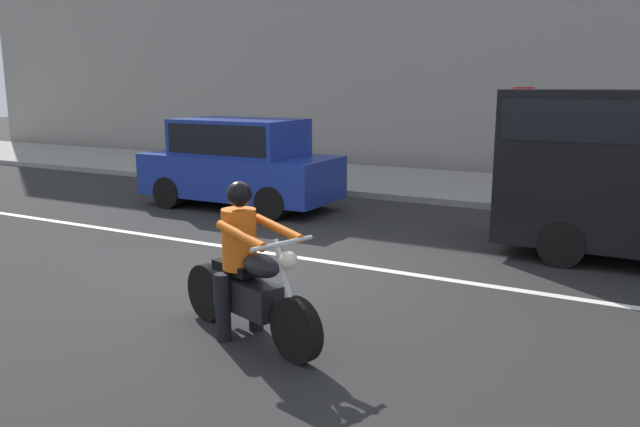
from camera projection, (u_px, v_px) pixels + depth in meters
ground_plane at (262, 273)px, 8.45m from camera, size 80.00×80.00×0.00m
sidewalk_slab at (445, 185)px, 15.33m from camera, size 40.00×4.40×0.14m
lane_marking_stripe at (271, 253)px, 9.43m from camera, size 18.00×0.14×0.01m
motorcycle_with_rider_orange_stripe at (247, 276)px, 6.17m from camera, size 1.99×0.90×1.57m
parked_hatchback_cobalt_blue at (240, 162)px, 12.80m from camera, size 4.01×1.76×1.80m
street_sign_post at (522, 128)px, 13.76m from camera, size 0.44×0.08×2.31m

